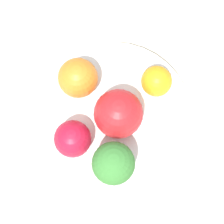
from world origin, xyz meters
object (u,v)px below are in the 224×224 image
object	(u,v)px
bowl	(112,118)
apple_green	(118,114)
apple_red	(73,139)
orange_front	(156,81)
orange_back	(78,78)
broccoli	(113,164)

from	to	relation	value
bowl	apple_green	world-z (taller)	apple_green
apple_red	orange_front	bearing A→B (deg)	48.73
bowl	orange_back	distance (m)	0.07
orange_front	apple_green	bearing A→B (deg)	-123.81
broccoli	orange_front	world-z (taller)	broccoli
apple_red	orange_front	size ratio (longest dim) A/B	1.15
broccoli	orange_front	bearing A→B (deg)	75.65
broccoli	orange_back	world-z (taller)	broccoli
apple_red	apple_green	bearing A→B (deg)	40.65
bowl	broccoli	world-z (taller)	broccoli
bowl	broccoli	size ratio (longest dim) A/B	3.26
apple_green	orange_front	xyz separation A→B (m)	(0.04, 0.05, -0.01)
orange_front	orange_back	bearing A→B (deg)	-168.60
bowl	orange_front	distance (m)	0.08
bowl	apple_red	size ratio (longest dim) A/B	4.58
broccoli	apple_red	distance (m)	0.06
broccoli	orange_front	xyz separation A→B (m)	(0.03, 0.12, -0.02)
orange_back	apple_green	bearing A→B (deg)	-31.29
broccoli	apple_green	xyz separation A→B (m)	(-0.01, 0.06, -0.01)
broccoli	apple_red	size ratio (longest dim) A/B	1.40
apple_red	orange_back	world-z (taller)	orange_back
apple_red	apple_green	distance (m)	0.06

